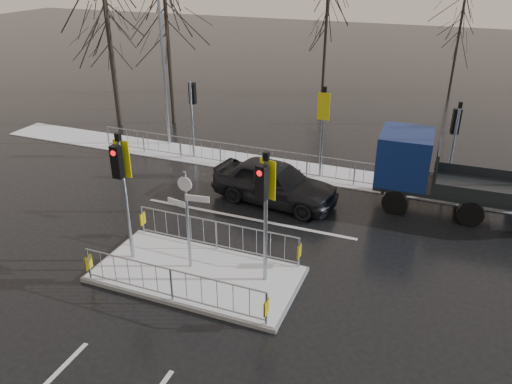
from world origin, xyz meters
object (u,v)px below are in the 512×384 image
at_px(car_far_lane, 275,182).
at_px(street_lamp_left, 164,52).
at_px(traffic_island, 196,265).
at_px(flatbed_truck, 428,169).

distance_m(car_far_lane, street_lamp_left, 8.84).
bearing_deg(street_lamp_left, traffic_island, -55.93).
bearing_deg(traffic_island, car_far_lane, 84.63).
relative_size(flatbed_truck, street_lamp_left, 0.74).
xyz_separation_m(car_far_lane, flatbed_truck, (5.28, 1.71, 0.67)).
relative_size(car_far_lane, street_lamp_left, 0.59).
bearing_deg(street_lamp_left, car_far_lane, -30.56).
bearing_deg(car_far_lane, street_lamp_left, 66.81).
xyz_separation_m(traffic_island, street_lamp_left, (-6.42, 9.49, 4.10)).
bearing_deg(flatbed_truck, car_far_lane, -161.99).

